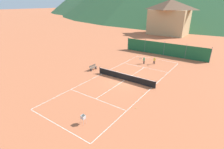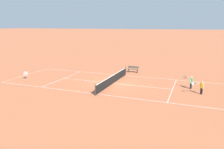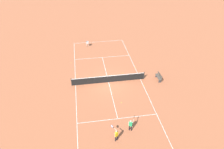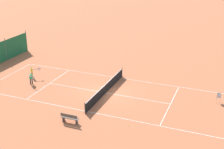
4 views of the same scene
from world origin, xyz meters
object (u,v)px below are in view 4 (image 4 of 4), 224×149
tennis_ball_alley_left (139,82)px  ball_hopper (219,96)px  tennis_ball_alley_right (154,82)px  courtside_bench (70,118)px  tennis_net (106,88)px  player_near_baseline (32,71)px  tennis_ball_service_box (128,126)px  tennis_ball_by_net_left (115,105)px  player_far_baseline (31,78)px  tennis_ball_by_net_right (66,89)px  tennis_ball_far_corner (171,83)px  tennis_ball_near_corner (72,109)px  tennis_ball_mid_court (117,118)px

tennis_ball_alley_left → ball_hopper: size_ratio=0.07×
tennis_ball_alley_right → courtside_bench: size_ratio=0.04×
ball_hopper → courtside_bench: (-8.26, 10.89, -0.20)m
tennis_net → player_near_baseline: size_ratio=7.19×
tennis_ball_service_box → tennis_ball_by_net_left: size_ratio=1.00×
tennis_ball_service_box → player_far_baseline: bearing=71.3°
player_far_baseline → tennis_ball_alley_right: 12.88m
tennis_ball_alley_right → courtside_bench: 11.51m
tennis_ball_by_net_right → tennis_ball_by_net_left: same height
tennis_ball_alley_left → tennis_ball_alley_right: size_ratio=1.00×
tennis_ball_far_corner → tennis_ball_by_net_left: size_ratio=1.00×
tennis_ball_alley_left → courtside_bench: size_ratio=0.04×
tennis_ball_service_box → tennis_ball_alley_right: bearing=2.5°
tennis_ball_near_corner → tennis_ball_mid_court: bearing=-89.5°
tennis_ball_service_box → tennis_ball_far_corner: bearing=-8.4°
player_far_baseline → tennis_ball_near_corner: size_ratio=19.41×
tennis_ball_mid_court → courtside_bench: (-2.14, 3.32, 0.42)m
tennis_net → tennis_ball_mid_court: bearing=-146.1°
player_near_baseline → tennis_ball_by_net_right: bearing=-106.5°
player_far_baseline → tennis_ball_service_box: 12.81m
tennis_net → tennis_ball_mid_court: size_ratio=139.09×
tennis_ball_near_corner → tennis_ball_mid_court: same height
tennis_ball_alley_left → tennis_ball_by_net_right: (-4.70, 6.28, 0.00)m
player_far_baseline → tennis_ball_far_corner: (5.58, -13.55, -0.71)m
tennis_ball_far_corner → tennis_ball_near_corner: size_ratio=1.00×
tennis_ball_far_corner → courtside_bench: bearing=151.4°
player_near_baseline → tennis_ball_by_net_left: (-2.82, -10.79, -0.71)m
player_far_baseline → tennis_ball_by_net_right: (0.09, -4.00, -0.71)m
player_far_baseline → tennis_ball_mid_court: size_ratio=19.41×
tennis_net → tennis_ball_far_corner: bearing=-49.9°
tennis_ball_far_corner → tennis_ball_near_corner: bearing=142.1°
tennis_ball_service_box → courtside_bench: bearing=106.0°
player_far_baseline → tennis_ball_mid_court: 11.37m
tennis_net → tennis_ball_by_net_left: bearing=-140.8°
courtside_bench → player_near_baseline: bearing=50.7°
player_far_baseline → ball_hopper: (2.85, -18.43, -0.09)m
tennis_ball_far_corner → tennis_ball_service_box: size_ratio=1.00×
courtside_bench → tennis_ball_by_net_right: bearing=32.8°
tennis_net → tennis_ball_service_box: size_ratio=139.09×
tennis_ball_service_box → tennis_ball_by_net_left: 3.66m
player_far_baseline → tennis_ball_mid_court: bearing=-106.8°
tennis_net → tennis_ball_by_net_right: size_ratio=139.09×
player_near_baseline → tennis_ball_alley_left: 11.73m
tennis_net → tennis_ball_far_corner: size_ratio=139.09×
tennis_ball_service_box → tennis_ball_mid_court: 1.50m
tennis_ball_far_corner → tennis_ball_near_corner: 11.26m
tennis_net → player_near_baseline: player_near_baseline is taller
tennis_net → tennis_ball_near_corner: (-4.24, 1.41, -0.47)m
player_near_baseline → ball_hopper: player_near_baseline is taller
tennis_ball_near_corner → player_far_baseline: bearing=63.5°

